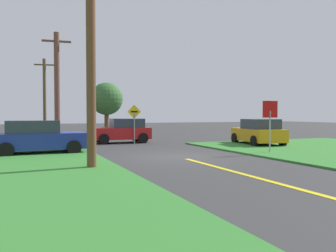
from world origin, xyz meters
name	(u,v)px	position (x,y,z in m)	size (l,w,h in m)	color
ground_plane	(177,157)	(0.00, 0.00, 0.00)	(120.00, 120.00, 0.00)	#353535
lane_stripe_center	(312,193)	(0.00, -8.00, 0.01)	(0.20, 14.00, 0.01)	yellow
stop_sign	(270,116)	(4.61, -0.70, 1.82)	(0.81, 0.11, 2.56)	#9EA0A8
car_approaching_junction	(122,131)	(-0.23, 8.41, 0.80)	(3.86, 1.97, 1.62)	red
car_on_crossroad	(258,132)	(7.09, 3.47, 0.80)	(2.56, 4.22, 1.62)	orange
parked_car_near_building	(38,137)	(-5.78, 3.41, 0.80)	(4.35, 2.11, 1.62)	navy
utility_pole_near	(91,55)	(-4.25, -2.18, 3.94)	(1.80, 0.33, 7.69)	brown
utility_pole_mid	(57,87)	(-4.32, 9.23, 3.67)	(1.80, 0.35, 7.16)	brown
utility_pole_far	(45,95)	(-4.38, 20.64, 3.68)	(1.80, 0.38, 7.12)	brown
direction_sign	(134,120)	(0.28, 7.37, 1.57)	(0.91, 0.08, 2.53)	slate
oak_tree_left	(106,99)	(1.40, 20.17, 3.42)	(3.23, 3.23, 5.07)	brown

